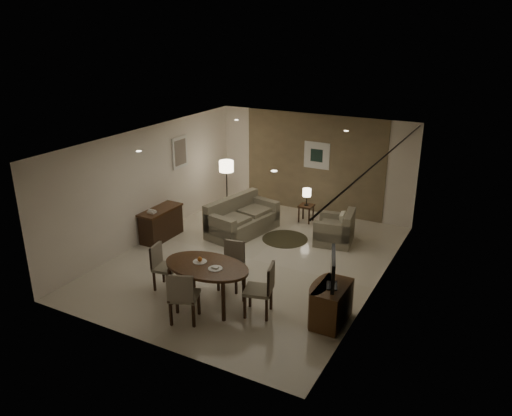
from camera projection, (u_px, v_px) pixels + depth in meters
The scene contains 31 objects.
room_shell at pixel (260, 197), 10.91m from camera, with size 5.50×7.00×2.70m.
taupe_accent at pixel (313, 164), 13.46m from camera, with size 3.96×0.03×2.70m, color #7E6E4E.
curtain_wall at pixel (376, 226), 9.40m from camera, with size 0.08×6.70×2.58m, color #BBB192, non-canonical shape.
curtain_rod at pixel (382, 158), 8.94m from camera, with size 0.03×0.03×6.80m, color black.
art_back_frame at pixel (317, 155), 13.31m from camera, with size 0.72×0.03×0.72m, color silver.
art_back_canvas at pixel (317, 156), 13.29m from camera, with size 0.34×0.01×0.34m, color black.
art_left_frame at pixel (180, 152), 12.60m from camera, with size 0.03×0.60×0.80m, color silver.
art_left_canvas at pixel (180, 152), 12.59m from camera, with size 0.01×0.46×0.64m, color gray.
downlight_nl at pixel (139, 151), 9.24m from camera, with size 0.10×0.10×0.01m, color white.
downlight_nr at pixel (274, 171), 8.01m from camera, with size 0.10×0.10×0.01m, color white.
downlight_fl at pixel (236, 120), 12.22m from camera, with size 0.10×0.10×0.01m, color white.
downlight_fr at pixel (346, 131), 10.98m from camera, with size 0.10×0.10×0.01m, color white.
console_desk at pixel (161, 224), 12.02m from camera, with size 0.48×1.20×0.75m, color #4D3018, non-canonical shape.
telephone at pixel (152, 211), 11.62m from camera, with size 0.20×0.14×0.09m, color white, non-canonical shape.
tv_cabinet at pixel (332, 304), 8.63m from camera, with size 0.48×0.90×0.70m, color brown, non-canonical shape.
flat_tv at pixel (333, 269), 8.40m from camera, with size 0.06×0.88×0.60m, color black, non-canonical shape.
dining_table at pixel (207, 284), 9.20m from camera, with size 1.66×1.04×0.78m, color #4D3018, non-canonical shape.
chair_near at pixel (184, 295), 8.63m from camera, with size 0.48×0.48×0.99m, color gray, non-canonical shape.
chair_far at pixel (231, 267), 9.71m from camera, with size 0.45×0.45×0.93m, color gray, non-canonical shape.
chair_left at pixel (166, 267), 9.71m from camera, with size 0.44×0.44×0.90m, color gray, non-canonical shape.
chair_right at pixel (258, 290), 8.82m from camera, with size 0.48×0.48×0.98m, color gray, non-canonical shape.
plate_a at pixel (200, 262), 9.19m from camera, with size 0.26×0.26×0.02m, color white.
plate_b at pixel (215, 269), 8.93m from camera, with size 0.26×0.26×0.02m, color white.
fruit_apple at pixel (200, 259), 9.17m from camera, with size 0.09×0.09×0.09m, color #C95F17.
napkin at pixel (215, 267), 8.92m from camera, with size 0.12×0.08×0.03m, color white.
round_rug at pixel (285, 239), 12.08m from camera, with size 1.10×1.10×0.01m, color #413C24.
sofa at pixel (243, 217), 12.29m from camera, with size 0.92×1.85×0.87m, color gray, non-canonical shape.
armchair at pixel (334, 227), 11.77m from camera, with size 0.89×0.84×0.79m, color gray, non-canonical shape.
side_table at pixel (306, 213), 13.08m from camera, with size 0.36×0.36×0.46m, color #322010, non-canonical shape.
table_lamp at pixel (307, 196), 12.91m from camera, with size 0.22×0.22×0.50m, color #FFEAC1, non-canonical shape.
floor_lamp at pixel (227, 188), 13.40m from camera, with size 0.38×0.38×1.51m, color #FFE5B7, non-canonical shape.
Camera 1 is at (4.78, -8.74, 4.92)m, focal length 35.00 mm.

